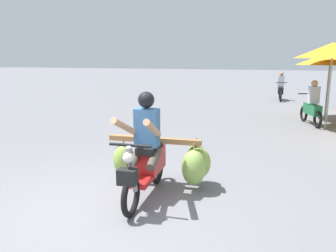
{
  "coord_description": "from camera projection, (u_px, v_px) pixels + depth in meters",
  "views": [
    {
      "loc": [
        2.3,
        -3.5,
        2.04
      ],
      "look_at": [
        0.46,
        1.71,
        0.9
      ],
      "focal_mm": 35.04,
      "sensor_mm": 36.0,
      "label": 1
    }
  ],
  "objects": [
    {
      "name": "ground_plane",
      "position": [
        93.0,
        214.0,
        4.39
      ],
      "size": [
        120.0,
        120.0,
        0.0
      ],
      "primitive_type": "plane",
      "color": "slate"
    },
    {
      "name": "motorbike_main_loaded",
      "position": [
        163.0,
        158.0,
        5.03
      ],
      "size": [
        1.68,
        1.82,
        1.58
      ],
      "color": "black",
      "rests_on": "ground"
    },
    {
      "name": "motorbike_distant_ahead_left",
      "position": [
        312.0,
        107.0,
        10.15
      ],
      "size": [
        0.68,
        1.57,
        1.4
      ],
      "color": "black",
      "rests_on": "ground"
    },
    {
      "name": "motorbike_distant_ahead_right",
      "position": [
        281.0,
        89.0,
        16.21
      ],
      "size": [
        0.5,
        1.62,
        1.4
      ],
      "color": "black",
      "rests_on": "ground"
    },
    {
      "name": "market_umbrella_near_shop",
      "position": [
        333.0,
        50.0,
        9.23
      ],
      "size": [
        2.08,
        2.08,
        2.49
      ],
      "color": "#99999E",
      "rests_on": "ground"
    },
    {
      "name": "market_umbrella_further_along",
      "position": [
        330.0,
        58.0,
        10.76
      ],
      "size": [
        2.13,
        2.13,
        2.25
      ],
      "color": "#99999E",
      "rests_on": "ground"
    }
  ]
}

